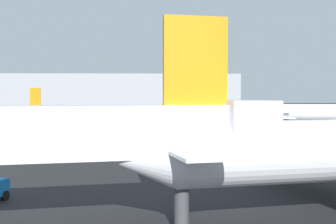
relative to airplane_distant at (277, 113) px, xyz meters
name	(u,v)px	position (x,y,z in m)	size (l,w,h in m)	color
airplane_distant	(277,113)	(0.00, 0.00, 0.00)	(28.37, 18.39, 9.11)	white
airplane_far_left	(77,115)	(-33.74, 11.60, -0.88)	(24.33, 20.73, 7.54)	#B2BCCC
jet_bridge	(113,135)	(-21.64, -54.00, 1.26)	(17.14, 5.64, 6.15)	silver
terminal_building	(114,95)	(-32.25, 74.80, 2.75)	(75.79, 25.33, 12.21)	#999EA3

